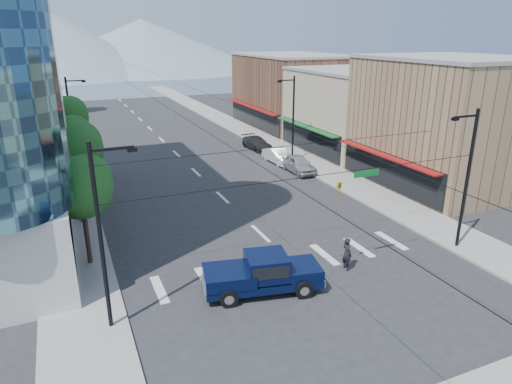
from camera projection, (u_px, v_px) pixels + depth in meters
The scene contains 21 objects.
ground at pixel (302, 273), 26.43m from camera, with size 160.00×160.00×0.00m, color #28282B.
sidewalk_left at pixel (62, 144), 56.62m from camera, with size 4.00×120.00×0.15m, color gray.
sidewalk_right at pixel (242, 129), 65.56m from camera, with size 4.00×120.00×0.15m, color gray.
shop_near at pixel (447, 124), 40.74m from camera, with size 12.00×14.00×11.00m, color #8C6B4C.
shop_mid at pixel (355, 111), 53.21m from camera, with size 12.00×14.00×9.00m, color tan.
shop_far at pixel (292, 92), 66.92m from camera, with size 12.00×18.00×10.00m, color brown.
clock_tower at pixel (18, 50), 70.52m from camera, with size 4.80×4.80×20.40m.
mountain_left at pixel (39, 40), 147.26m from camera, with size 80.00×80.00×22.00m, color gray.
mountain_right at pixel (143, 44), 169.64m from camera, with size 90.00×90.00×18.00m, color gray.
tree_near at pixel (83, 185), 25.95m from camera, with size 3.65×3.64×6.71m.
tree_midnear at pixel (75, 148), 31.82m from camera, with size 4.09×4.09×7.52m.
tree_midfar at pixel (72, 136), 38.08m from camera, with size 3.65×3.64×6.71m.
tree_far at pixel (68, 116), 43.95m from camera, with size 4.09×4.09×7.52m.
signal_rig at pixel (318, 203), 24.10m from camera, with size 21.80×0.20×9.00m.
lamp_pole_nw at pixel (72, 117), 46.84m from camera, with size 2.00×0.25×9.00m.
lamp_pole_ne at pixel (292, 116), 47.85m from camera, with size 2.00×0.25×9.00m.
pickup_truck at pixel (262, 273), 24.22m from camera, with size 6.66×3.43×2.15m.
pedestrian at pixel (347, 254), 26.58m from camera, with size 0.73×0.48×2.01m, color black.
parked_car_near at pixel (299, 164), 45.24m from camera, with size 2.01×5.00×1.70m, color #A7A7AB.
parked_car_mid at pixel (278, 156), 48.53m from camera, with size 1.64×4.70×1.55m, color white.
parked_car_far at pixel (257, 143), 54.34m from camera, with size 2.04×5.02×1.46m, color #2B2B2D.
Camera 1 is at (-11.71, -20.43, 13.19)m, focal length 32.00 mm.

